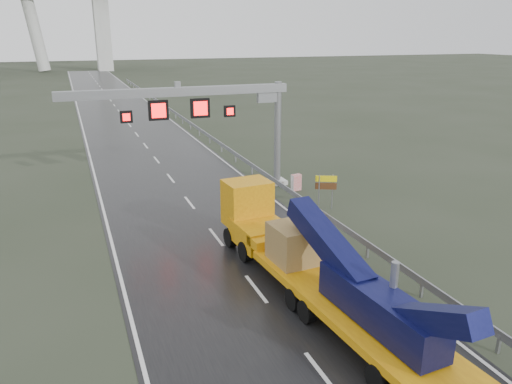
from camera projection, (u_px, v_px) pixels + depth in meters
name	position (u px, v px, depth m)	size (l,w,h in m)	color
ground	(296.00, 341.00, 17.51)	(400.00, 400.00, 0.00)	#2A3122
road	(137.00, 135.00, 53.15)	(11.00, 200.00, 0.02)	black
guardrail	(218.00, 142.00, 46.08)	(0.20, 140.00, 1.40)	gray
sign_gantry	(210.00, 109.00, 32.54)	(14.90, 1.20, 7.42)	silver
heavy_haul_truck	(309.00, 260.00, 20.21)	(3.79, 17.05, 3.97)	#E7A10C
exit_sign_pair	(326.00, 186.00, 30.09)	(1.19, 0.59, 2.21)	gray
striped_barrier	(296.00, 182.00, 34.20)	(0.66, 0.36, 1.12)	red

